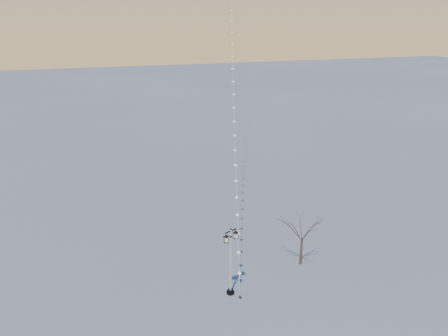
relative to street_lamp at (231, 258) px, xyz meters
name	(u,v)px	position (x,y,z in m)	size (l,w,h in m)	color
ground	(250,290)	(1.53, -0.05, -3.10)	(300.00, 300.00, 0.00)	slate
street_lamp	(231,258)	(0.00, 0.00, 0.00)	(1.34, 0.86, 5.59)	black
bare_tree	(303,232)	(6.98, 2.19, -0.01)	(2.68, 2.68, 4.44)	#41332C
kite_train	(233,59)	(7.12, 21.59, 12.06)	(13.78, 45.32, 30.53)	#2F1D18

